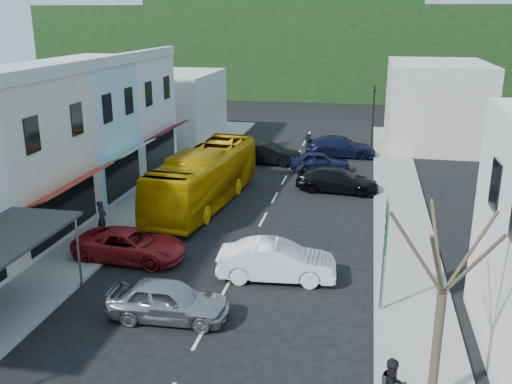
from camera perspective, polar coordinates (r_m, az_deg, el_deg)
name	(u,v)px	position (r m, az deg, el deg)	size (l,w,h in m)	color
ground	(228,284)	(24.29, -2.77, -9.13)	(120.00, 120.00, 0.00)	black
sidewalk_left	(148,199)	(35.31, -10.75, -0.69)	(3.00, 52.00, 0.15)	gray
sidewalk_right	(401,215)	(32.96, 14.29, -2.25)	(3.00, 52.00, 0.15)	gray
shopfront_row	(18,151)	(32.33, -22.71, 3.80)	(8.25, 30.00, 8.00)	silver
distant_block_left	(169,107)	(51.71, -8.67, 8.44)	(8.00, 10.00, 6.00)	#B7B2A8
distant_block_right	(435,104)	(51.92, 17.49, 8.44)	(8.00, 12.00, 7.00)	#B7B2A8
hillside	(324,44)	(86.54, 6.85, 14.50)	(80.00, 26.00, 14.00)	black
bus	(204,179)	(33.67, -5.19, 1.28)	(2.50, 11.60, 3.10)	#D39803
car_silver	(168,302)	(21.60, -8.79, -10.81)	(1.80, 4.40, 1.40)	#9E9EA2
car_white	(277,264)	(24.39, 2.08, -7.18)	(1.80, 4.40, 1.40)	white
car_red	(130,245)	(26.86, -12.45, -5.23)	(1.90, 4.60, 1.40)	maroon
car_black_near	(337,181)	(36.62, 8.12, 1.12)	(1.84, 4.50, 1.40)	black
car_navy_mid	(320,162)	(41.29, 6.39, 3.04)	(1.80, 4.40, 1.40)	black
car_black_far	(268,155)	(43.08, 1.24, 3.74)	(1.80, 4.40, 1.40)	black
car_navy_far	(340,148)	(45.83, 8.43, 4.39)	(1.84, 4.50, 1.40)	black
pedestrian_left	(102,219)	(29.72, -15.15, -2.58)	(0.60, 0.40, 1.70)	black
direction_sign	(384,259)	(21.66, 12.69, -6.56)	(0.24, 1.98, 4.40)	#0F5421
street_tree	(442,293)	(16.48, 18.13, -9.62)	(2.78, 2.78, 7.17)	#372B1F
traffic_signal	(373,116)	(49.78, 11.62, 7.46)	(0.71, 1.12, 5.17)	black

